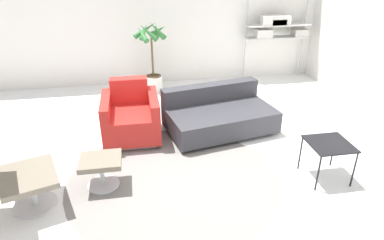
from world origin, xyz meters
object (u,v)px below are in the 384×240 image
(ottoman, at_px, (101,166))
(armchair_red, at_px, (131,118))
(side_table, at_px, (329,146))
(shelf_unit, at_px, (277,27))
(couch_low, at_px, (219,116))
(potted_plant, at_px, (152,60))

(ottoman, distance_m, armchair_red, 1.16)
(ottoman, bearing_deg, side_table, -6.24)
(armchair_red, bearing_deg, shelf_unit, -145.09)
(armchair_red, xyz_separation_m, shelf_unit, (2.92, 2.05, 0.77))
(shelf_unit, bearing_deg, couch_low, -129.11)
(armchair_red, xyz_separation_m, couch_low, (1.26, 0.01, -0.07))
(armchair_red, height_order, shelf_unit, shelf_unit)
(side_table, relative_size, potted_plant, 0.35)
(armchair_red, distance_m, shelf_unit, 3.65)
(side_table, bearing_deg, shelf_unit, 78.08)
(side_table, xyz_separation_m, potted_plant, (-1.77, 3.16, 0.18))
(potted_plant, xyz_separation_m, shelf_unit, (2.49, 0.27, 0.47))
(side_table, bearing_deg, couch_low, 123.91)
(ottoman, height_order, armchair_red, armchair_red)
(side_table, xyz_separation_m, shelf_unit, (0.72, 3.43, 0.65))
(armchair_red, bearing_deg, ottoman, 72.52)
(ottoman, xyz_separation_m, potted_plant, (0.78, 2.88, 0.33))
(ottoman, bearing_deg, couch_low, 34.61)
(ottoman, height_order, shelf_unit, shelf_unit)
(couch_low, bearing_deg, side_table, 112.43)
(ottoman, xyz_separation_m, shelf_unit, (3.27, 3.15, 0.80))
(potted_plant, relative_size, shelf_unit, 0.67)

